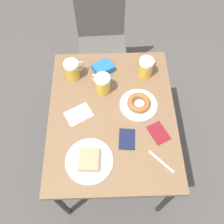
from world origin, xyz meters
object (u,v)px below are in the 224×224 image
Objects in this scene: chair at (101,31)px; fork at (161,162)px; passport_far_edge at (159,133)px; beer_mug_center at (146,67)px; plate_with_cake at (89,160)px; beer_mug_left at (102,84)px; plate_with_donut at (139,104)px; blue_pouch at (103,68)px; passport_near_edge at (127,139)px; beer_mug_right at (72,70)px; napkin_folded at (79,114)px.

chair is 7.35× the size of fork.
beer_mug_center is at bearing 95.01° from passport_far_edge.
plate_with_cake is 0.47m from beer_mug_left.
beer_mug_center is at bearing -66.57° from chair.
chair is 0.70m from beer_mug_center.
plate_with_donut is 1.50× the size of blue_pouch.
fork is 0.17m from passport_far_edge.
passport_near_edge reaches higher than fork.
beer_mug_left is at bearing 80.54° from plate_with_cake.
beer_mug_left is 0.97× the size of passport_near_edge.
plate_with_donut is 0.47m from beer_mug_right.
beer_mug_right is 0.20m from blue_pouch.
beer_mug_right is 0.77m from fork.
beer_mug_left is (0.01, -0.71, 0.24)m from chair.
beer_mug_left reaches higher than passport_near_edge.
plate_with_donut is 0.25m from beer_mug_center.
beer_mug_right is at bearing 98.26° from napkin_folded.
beer_mug_left is at bearing 122.90° from fork.
beer_mug_left is 0.85× the size of passport_far_edge.
plate_with_cake is at bearing -95.91° from chair.
beer_mug_center is at bearing 58.78° from plate_with_cake.
napkin_folded is 0.36m from blue_pouch.
beer_mug_left reaches higher than plate_with_donut.
napkin_folded is at bearing 163.72° from passport_far_edge.
passport_near_edge is at bearing -68.82° from beer_mug_left.
chair reaches higher than plate_with_cake.
beer_mug_right is at bearing -167.24° from blue_pouch.
plate_with_donut is 1.76× the size of fork.
plate_with_donut is 1.76× the size of beer_mug_center.
chair is 1.08m from passport_far_edge.
beer_mug_center is at bearing 93.08° from fork.
passport_near_edge is 0.18m from passport_far_edge.
beer_mug_right reaches higher than plate_with_donut.
plate_with_cake is 2.00× the size of beer_mug_left.
plate_with_donut is at bearing -77.38° from chair.
passport_far_edge is at bearing -84.99° from beer_mug_center.
plate_with_cake is 0.62m from blue_pouch.
beer_mug_center is at bearing 23.61° from beer_mug_left.
plate_with_donut is 1.50× the size of passport_far_edge.
plate_with_cake is at bearing 177.84° from fork.
blue_pouch is (0.15, 0.33, 0.02)m from napkin_folded.
plate_with_cake is 1.94× the size of passport_near_edge.
blue_pouch is at bearing 172.53° from beer_mug_center.
chair is at bearing 97.80° from passport_near_edge.
blue_pouch is at bearing 65.61° from napkin_folded.
chair is 1.24m from fork.
napkin_folded is at bearing 146.31° from fork.
napkin_folded is (0.04, -0.29, -0.06)m from beer_mug_right.
napkin_folded is at bearing 149.03° from passport_near_edge.
beer_mug_right is 0.85× the size of passport_far_edge.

